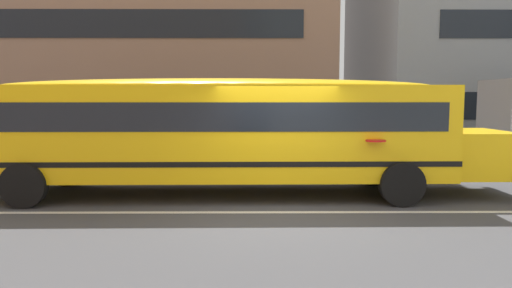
% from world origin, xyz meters
% --- Properties ---
extents(ground_plane, '(400.00, 400.00, 0.00)m').
position_xyz_m(ground_plane, '(0.00, 0.00, 0.00)').
color(ground_plane, '#424244').
extents(sidewalk_far, '(120.00, 3.00, 0.01)m').
position_xyz_m(sidewalk_far, '(0.00, 8.14, 0.01)').
color(sidewalk_far, gray).
rests_on(sidewalk_far, ground_plane).
extents(lane_centreline, '(110.00, 0.16, 0.01)m').
position_xyz_m(lane_centreline, '(0.00, 0.00, 0.00)').
color(lane_centreline, silver).
rests_on(lane_centreline, ground_plane).
extents(school_bus, '(12.08, 2.86, 2.69)m').
position_xyz_m(school_bus, '(-1.08, 1.65, 1.60)').
color(school_bus, yellow).
rests_on(school_bus, ground_plane).
extents(apartment_block_far_left, '(17.94, 13.72, 13.30)m').
position_xyz_m(apartment_block_far_left, '(-6.04, 16.47, 6.65)').
color(apartment_block_far_left, '#93705B').
rests_on(apartment_block_far_left, ground_plane).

